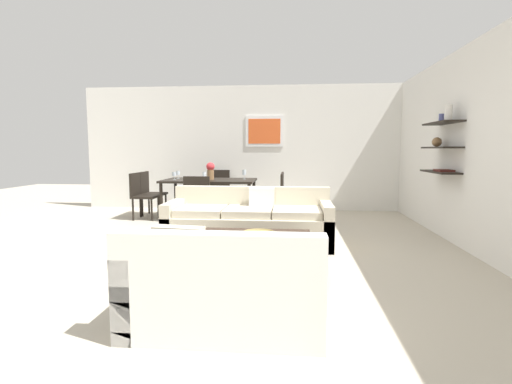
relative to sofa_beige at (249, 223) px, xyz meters
name	(u,v)px	position (x,y,z in m)	size (l,w,h in m)	color
ground_plane	(236,250)	(-0.14, -0.34, -0.29)	(18.00, 18.00, 0.00)	#BCB29E
back_wall_unit	(273,148)	(0.16, 3.19, 1.06)	(8.40, 0.09, 2.70)	silver
right_wall_shelf_unit	(460,147)	(2.88, 0.27, 1.06)	(0.34, 8.20, 2.70)	silver
sofa_beige	(249,223)	(0.00, 0.00, 0.00)	(2.27, 0.90, 0.78)	beige
loveseat_white	(225,287)	(0.10, -2.54, 0.00)	(1.43, 0.90, 0.78)	white
coffee_table	(253,255)	(0.18, -1.28, -0.10)	(1.24, 1.03, 0.38)	#38281E
decorative_bowl	(259,234)	(0.24, -1.26, 0.12)	(0.35, 0.35, 0.07)	#99844C
candle_jar	(276,235)	(0.43, -1.29, 0.12)	(0.06, 0.06, 0.07)	silver
apple_on_coffee_table	(231,234)	(-0.05, -1.29, 0.13)	(0.08, 0.08, 0.08)	#669E2D
dining_table	(210,183)	(-0.99, 1.98, 0.39)	(1.74, 1.00, 0.75)	black
dining_chair_left_near	(141,193)	(-2.27, 1.76, 0.21)	(0.44, 0.44, 0.88)	black
dining_chair_head	(219,188)	(-0.99, 2.89, 0.21)	(0.44, 0.44, 0.88)	black
dining_chair_left_far	(150,190)	(-2.27, 2.21, 0.21)	(0.44, 0.44, 0.88)	black
dining_chair_foot	(198,198)	(-0.99, 1.07, 0.21)	(0.44, 0.44, 0.88)	black
dining_chair_right_near	(276,194)	(0.29, 1.76, 0.21)	(0.44, 0.44, 0.88)	black
dining_chair_right_far	(277,192)	(0.29, 2.21, 0.21)	(0.44, 0.44, 0.88)	black
wine_glass_right_far	(244,173)	(-0.34, 2.11, 0.59)	(0.07, 0.07, 0.18)	silver
wine_glass_foot	(204,175)	(-0.99, 1.54, 0.58)	(0.06, 0.06, 0.17)	silver
wine_glass_left_far	(178,173)	(-1.65, 2.11, 0.57)	(0.07, 0.07, 0.15)	silver
wine_glass_left_near	(174,174)	(-1.65, 1.86, 0.56)	(0.08, 0.08, 0.15)	silver
centerpiece_vase	(211,170)	(-0.97, 1.99, 0.64)	(0.16, 0.16, 0.33)	olive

